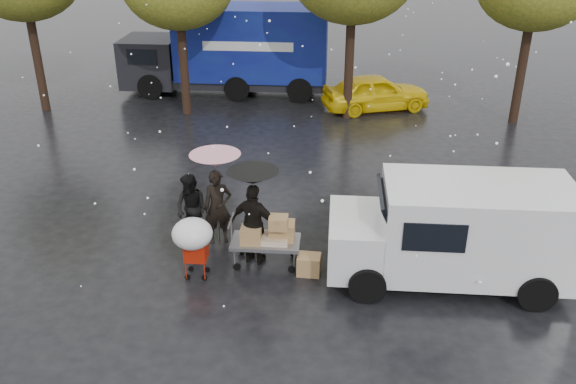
# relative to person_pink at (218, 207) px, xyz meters

# --- Properties ---
(ground) EXTENTS (90.00, 90.00, 0.00)m
(ground) POSITION_rel_person_pink_xyz_m (0.55, -0.76, -0.90)
(ground) COLOR black
(ground) RESTS_ON ground
(person_pink) EXTENTS (0.75, 0.59, 1.79)m
(person_pink) POSITION_rel_person_pink_xyz_m (0.00, 0.00, 0.00)
(person_pink) COLOR black
(person_pink) RESTS_ON ground
(person_middle) EXTENTS (1.02, 0.94, 1.69)m
(person_middle) POSITION_rel_person_pink_xyz_m (-0.61, -0.06, -0.05)
(person_middle) COLOR black
(person_middle) RESTS_ON ground
(person_black) EXTENTS (1.19, 0.81, 1.87)m
(person_black) POSITION_rel_person_pink_xyz_m (0.96, -0.83, 0.04)
(person_black) COLOR black
(person_black) RESTS_ON ground
(umbrella_pink) EXTENTS (1.15, 1.15, 2.22)m
(umbrella_pink) POSITION_rel_person_pink_xyz_m (-0.00, 0.00, 1.17)
(umbrella_pink) COLOR #4C4C4C
(umbrella_pink) RESTS_ON ground
(umbrella_black) EXTENTS (1.11, 1.11, 2.21)m
(umbrella_black) POSITION_rel_person_pink_xyz_m (0.96, -0.83, 1.16)
(umbrella_black) COLOR #4C4C4C
(umbrella_black) RESTS_ON ground
(vendor_cart) EXTENTS (1.52, 0.80, 1.27)m
(vendor_cart) POSITION_rel_person_pink_xyz_m (1.29, -0.91, -0.17)
(vendor_cart) COLOR slate
(vendor_cart) RESTS_ON ground
(shopping_cart) EXTENTS (0.84, 0.84, 1.46)m
(shopping_cart) POSITION_rel_person_pink_xyz_m (-0.20, -1.67, 0.17)
(shopping_cart) COLOR red
(shopping_cart) RESTS_ON ground
(white_van) EXTENTS (4.91, 2.18, 2.20)m
(white_van) POSITION_rel_person_pink_xyz_m (5.21, -1.16, 0.26)
(white_van) COLOR white
(white_van) RESTS_ON ground
(blue_truck) EXTENTS (8.30, 2.60, 3.50)m
(blue_truck) POSITION_rel_person_pink_xyz_m (-1.64, 12.07, 0.86)
(blue_truck) COLOR navy
(blue_truck) RESTS_ON ground
(box_ground_near) EXTENTS (0.52, 0.43, 0.44)m
(box_ground_near) POSITION_rel_person_pink_xyz_m (2.18, -1.23, -0.67)
(box_ground_near) COLOR olive
(box_ground_near) RESTS_ON ground
(box_ground_far) EXTENTS (0.58, 0.51, 0.39)m
(box_ground_far) POSITION_rel_person_pink_xyz_m (3.29, 1.29, -0.70)
(box_ground_far) COLOR olive
(box_ground_far) RESTS_ON ground
(yellow_taxi) EXTENTS (4.34, 2.81, 1.37)m
(yellow_taxi) POSITION_rel_person_pink_xyz_m (4.13, 10.26, -0.21)
(yellow_taxi) COLOR yellow
(yellow_taxi) RESTS_ON ground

